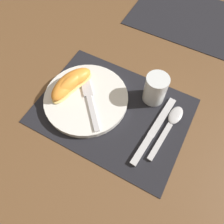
{
  "coord_description": "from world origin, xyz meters",
  "views": [
    {
      "loc": [
        0.14,
        -0.27,
        0.53
      ],
      "look_at": [
        0.01,
        -0.02,
        0.02
      ],
      "focal_mm": 35.0,
      "sensor_mm": 36.0,
      "label": 1
    }
  ],
  "objects": [
    {
      "name": "placemat_far",
      "position": [
        0.06,
        0.48,
        0.0
      ],
      "size": [
        0.41,
        0.3,
        0.0
      ],
      "color": "black",
      "rests_on": "ground_plane"
    },
    {
      "name": "spoon",
      "position": [
        0.16,
        0.04,
        0.01
      ],
      "size": [
        0.04,
        0.18,
        0.01
      ],
      "color": "#BCBCC1",
      "rests_on": "placemat"
    },
    {
      "name": "citrus_wedge_1",
      "position": [
        -0.13,
        0.01,
        0.04
      ],
      "size": [
        0.07,
        0.12,
        0.04
      ],
      "color": "#F4DB84",
      "rests_on": "plate"
    },
    {
      "name": "citrus_wedge_2",
      "position": [
        -0.14,
        -0.01,
        0.04
      ],
      "size": [
        0.05,
        0.11,
        0.04
      ],
      "color": "#F4DB84",
      "rests_on": "plate"
    },
    {
      "name": "fork",
      "position": [
        -0.07,
        -0.01,
        0.02
      ],
      "size": [
        0.14,
        0.15,
        0.0
      ],
      "color": "#BCBCC1",
      "rests_on": "plate"
    },
    {
      "name": "ground_plane",
      "position": [
        0.0,
        0.0,
        0.0
      ],
      "size": [
        3.0,
        3.0,
        0.0
      ],
      "primitive_type": "plane",
      "color": "brown"
    },
    {
      "name": "knife",
      "position": [
        0.13,
        -0.01,
        0.01
      ],
      "size": [
        0.04,
        0.23,
        0.01
      ],
      "color": "#BCBCC1",
      "rests_on": "placemat"
    },
    {
      "name": "placemat",
      "position": [
        0.0,
        0.0,
        0.0
      ],
      "size": [
        0.41,
        0.3,
        0.0
      ],
      "color": "black",
      "rests_on": "ground_plane"
    },
    {
      "name": "plate",
      "position": [
        -0.08,
        -0.01,
        0.01
      ],
      "size": [
        0.24,
        0.24,
        0.02
      ],
      "color": "white",
      "rests_on": "placemat"
    },
    {
      "name": "citrus_wedge_0",
      "position": [
        -0.13,
        0.02,
        0.04
      ],
      "size": [
        0.09,
        0.12,
        0.04
      ],
      "color": "#F4DB84",
      "rests_on": "plate"
    },
    {
      "name": "juice_glass",
      "position": [
        0.08,
        0.09,
        0.04
      ],
      "size": [
        0.06,
        0.06,
        0.09
      ],
      "color": "silver",
      "rests_on": "placemat"
    }
  ]
}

